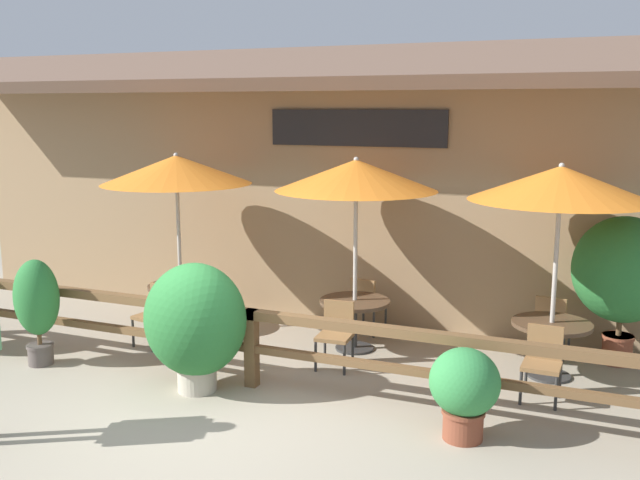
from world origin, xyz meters
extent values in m
plane|color=#9E937F|center=(0.00, 0.00, 0.00)|extent=(60.00, 60.00, 0.00)
cube|color=#997A56|center=(0.00, 4.20, 1.80)|extent=(14.00, 0.40, 3.60)
cube|color=brown|center=(0.00, 3.65, 3.88)|extent=(14.28, 1.48, 0.70)
cube|color=black|center=(0.27, 3.97, 3.00)|extent=(2.75, 0.04, 0.54)
cube|color=brown|center=(0.00, 1.05, 0.89)|extent=(10.40, 0.14, 0.11)
cube|color=brown|center=(0.00, 1.05, 0.47)|extent=(10.40, 0.10, 0.09)
cube|color=brown|center=(0.00, 1.05, 0.47)|extent=(0.14, 0.14, 0.95)
cylinder|color=#B7B2A8|center=(-1.99, 2.59, 1.14)|extent=(0.06, 0.06, 2.27)
cone|color=orange|center=(-1.99, 2.59, 2.42)|extent=(2.18, 2.18, 0.41)
sphere|color=#B2ADA3|center=(-1.99, 2.59, 2.63)|extent=(0.07, 0.07, 0.07)
cylinder|color=#4C3826|center=(-1.99, 2.59, 0.68)|extent=(0.97, 0.97, 0.05)
cylinder|color=#333333|center=(-1.99, 2.59, 0.33)|extent=(0.07, 0.07, 0.66)
cylinder|color=#333333|center=(-1.99, 2.59, 0.01)|extent=(0.53, 0.53, 0.03)
cube|color=olive|center=(-1.98, 1.84, 0.42)|extent=(0.49, 0.49, 0.05)
cube|color=olive|center=(-1.94, 2.02, 0.65)|extent=(0.40, 0.11, 0.40)
cylinder|color=#2D2D2D|center=(-2.20, 1.69, 0.20)|extent=(0.04, 0.04, 0.40)
cylinder|color=#2D2D2D|center=(-1.83, 1.61, 0.20)|extent=(0.04, 0.04, 0.40)
cylinder|color=#2D2D2D|center=(-2.13, 2.06, 0.20)|extent=(0.04, 0.04, 0.40)
cylinder|color=#2D2D2D|center=(-1.76, 1.99, 0.20)|extent=(0.04, 0.04, 0.40)
cube|color=olive|center=(-2.01, 3.35, 0.42)|extent=(0.44, 0.44, 0.05)
cube|color=olive|center=(-2.00, 3.16, 0.65)|extent=(0.40, 0.06, 0.40)
cylinder|color=#2D2D2D|center=(-1.83, 3.55, 0.20)|extent=(0.04, 0.04, 0.40)
cylinder|color=#2D2D2D|center=(-2.21, 3.53, 0.20)|extent=(0.04, 0.04, 0.40)
cylinder|color=#2D2D2D|center=(-1.81, 3.17, 0.20)|extent=(0.04, 0.04, 0.40)
cylinder|color=#2D2D2D|center=(-2.19, 3.15, 0.20)|extent=(0.04, 0.04, 0.40)
cylinder|color=#B7B2A8|center=(0.70, 2.77, 1.14)|extent=(0.06, 0.06, 2.27)
cone|color=orange|center=(0.70, 2.77, 2.42)|extent=(2.18, 2.18, 0.41)
sphere|color=#B2ADA3|center=(0.70, 2.77, 2.63)|extent=(0.07, 0.07, 0.07)
cylinder|color=#4C3826|center=(0.70, 2.77, 0.68)|extent=(0.97, 0.97, 0.05)
cylinder|color=#333333|center=(0.70, 2.77, 0.33)|extent=(0.07, 0.07, 0.66)
cylinder|color=#333333|center=(0.70, 2.77, 0.01)|extent=(0.53, 0.53, 0.03)
cube|color=olive|center=(0.70, 1.97, 0.42)|extent=(0.45, 0.45, 0.05)
cube|color=olive|center=(0.69, 2.16, 0.65)|extent=(0.40, 0.06, 0.40)
cylinder|color=#2D2D2D|center=(0.53, 1.77, 0.20)|extent=(0.04, 0.04, 0.40)
cylinder|color=#2D2D2D|center=(0.91, 1.80, 0.20)|extent=(0.04, 0.04, 0.40)
cylinder|color=#2D2D2D|center=(0.50, 2.15, 0.20)|extent=(0.04, 0.04, 0.40)
cylinder|color=#2D2D2D|center=(0.88, 2.18, 0.20)|extent=(0.04, 0.04, 0.40)
cube|color=olive|center=(0.63, 3.57, 0.42)|extent=(0.49, 0.49, 0.05)
cube|color=olive|center=(0.60, 3.38, 0.65)|extent=(0.40, 0.11, 0.40)
cylinder|color=#2D2D2D|center=(0.85, 3.72, 0.20)|extent=(0.04, 0.04, 0.40)
cylinder|color=#2D2D2D|center=(0.48, 3.79, 0.20)|extent=(0.04, 0.04, 0.40)
cylinder|color=#2D2D2D|center=(0.79, 3.34, 0.20)|extent=(0.04, 0.04, 0.40)
cylinder|color=#2D2D2D|center=(0.41, 3.41, 0.20)|extent=(0.04, 0.04, 0.40)
cylinder|color=#B7B2A8|center=(3.28, 2.72, 1.14)|extent=(0.06, 0.06, 2.27)
cone|color=orange|center=(3.28, 2.72, 2.42)|extent=(2.18, 2.18, 0.41)
sphere|color=#B2ADA3|center=(3.28, 2.72, 2.63)|extent=(0.07, 0.07, 0.07)
cylinder|color=#4C3826|center=(3.28, 2.72, 0.68)|extent=(0.97, 0.97, 0.05)
cylinder|color=#333333|center=(3.28, 2.72, 0.33)|extent=(0.07, 0.07, 0.66)
cylinder|color=#333333|center=(3.28, 2.72, 0.01)|extent=(0.53, 0.53, 0.03)
cube|color=olive|center=(3.25, 1.89, 0.42)|extent=(0.44, 0.44, 0.05)
cube|color=olive|center=(3.26, 2.08, 0.65)|extent=(0.40, 0.05, 0.40)
cylinder|color=#2D2D2D|center=(3.06, 1.70, 0.20)|extent=(0.04, 0.04, 0.40)
cylinder|color=#2D2D2D|center=(3.44, 1.69, 0.20)|extent=(0.04, 0.04, 0.40)
cylinder|color=#2D2D2D|center=(3.07, 2.08, 0.20)|extent=(0.04, 0.04, 0.40)
cylinder|color=#2D2D2D|center=(3.45, 2.07, 0.20)|extent=(0.04, 0.04, 0.40)
cube|color=olive|center=(3.24, 3.55, 0.42)|extent=(0.47, 0.47, 0.05)
cube|color=olive|center=(3.22, 3.36, 0.65)|extent=(0.40, 0.09, 0.40)
cylinder|color=#2D2D2D|center=(3.46, 3.71, 0.20)|extent=(0.04, 0.04, 0.40)
cylinder|color=#2D2D2D|center=(3.08, 3.76, 0.20)|extent=(0.04, 0.04, 0.40)
cylinder|color=#2D2D2D|center=(3.41, 3.33, 0.20)|extent=(0.04, 0.04, 0.40)
cylinder|color=#2D2D2D|center=(3.03, 3.38, 0.20)|extent=(0.04, 0.04, 0.40)
cylinder|color=#B7AD99|center=(-0.54, 0.69, 0.15)|extent=(0.46, 0.46, 0.31)
cylinder|color=#B7AD99|center=(-0.54, 0.69, 0.29)|extent=(0.50, 0.50, 0.04)
ellipsoid|color=#287033|center=(-0.54, 0.69, 0.87)|extent=(1.22, 1.10, 1.33)
cylinder|color=#564C47|center=(-2.90, 0.66, 0.14)|extent=(0.32, 0.32, 0.27)
cylinder|color=#564C47|center=(-2.90, 0.66, 0.25)|extent=(0.34, 0.34, 0.04)
cylinder|color=brown|center=(-2.90, 0.66, 0.42)|extent=(0.06, 0.06, 0.30)
ellipsoid|color=#287033|center=(-2.90, 0.66, 0.90)|extent=(0.59, 0.53, 0.99)
cylinder|color=brown|center=(2.62, 0.62, 0.15)|extent=(0.41, 0.41, 0.31)
cylinder|color=brown|center=(2.62, 0.62, 0.29)|extent=(0.44, 0.44, 0.04)
ellipsoid|color=#338442|center=(2.62, 0.62, 0.61)|extent=(0.71, 0.64, 0.70)
cylinder|color=brown|center=(4.06, 3.55, 0.19)|extent=(0.38, 0.38, 0.38)
cylinder|color=brown|center=(4.06, 3.55, 0.36)|extent=(0.41, 0.41, 0.04)
cylinder|color=brown|center=(4.06, 3.55, 0.59)|extent=(0.07, 0.07, 0.41)
ellipsoid|color=#287033|center=(4.06, 3.55, 1.26)|extent=(1.28, 1.15, 1.38)
camera|label=1|loc=(3.83, -6.15, 3.30)|focal=40.00mm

